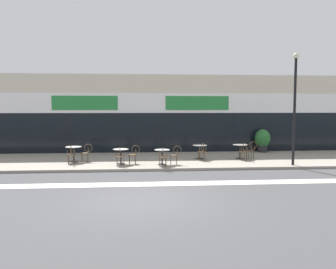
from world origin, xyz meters
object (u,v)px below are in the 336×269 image
(cafe_chair_2_near, at_px, (163,156))
(planter_pot, at_px, (263,140))
(bistro_table_0, at_px, (74,151))
(bistro_table_1, at_px, (121,153))
(bistro_table_2, at_px, (162,154))
(bistro_table_4, at_px, (240,148))
(cafe_chair_1_near, at_px, (120,155))
(cafe_chair_0_side, at_px, (86,152))
(cafe_chair_2_side, at_px, (175,154))
(cafe_chair_4_side, at_px, (251,149))
(bistro_table_3, at_px, (200,149))
(cafe_chair_1_side, at_px, (134,153))
(cafe_chair_3_near, at_px, (202,151))
(lamp_post, at_px, (295,101))
(cafe_chair_4_near, at_px, (244,151))
(cafe_chair_0_near, at_px, (71,153))

(cafe_chair_2_near, relative_size, planter_pot, 0.64)
(bistro_table_0, bearing_deg, planter_pot, 15.20)
(bistro_table_1, relative_size, bistro_table_2, 1.02)
(bistro_table_4, bearing_deg, bistro_table_0, -177.13)
(bistro_table_0, height_order, cafe_chair_1_near, cafe_chair_1_near)
(cafe_chair_0_side, height_order, cafe_chair_2_side, same)
(bistro_table_0, relative_size, cafe_chair_2_near, 0.87)
(bistro_table_1, xyz_separation_m, cafe_chair_4_side, (6.84, 1.21, -0.01))
(cafe_chair_4_side, height_order, planter_pot, planter_pot)
(bistro_table_3, relative_size, bistro_table_4, 1.00)
(bistro_table_2, relative_size, cafe_chair_1_side, 0.81)
(bistro_table_3, xyz_separation_m, cafe_chair_3_near, (0.01, -0.63, -0.01))
(bistro_table_0, bearing_deg, cafe_chair_1_near, -30.33)
(bistro_table_4, distance_m, cafe_chair_0_side, 7.99)
(bistro_table_4, relative_size, cafe_chair_3_near, 0.85)
(bistro_table_0, distance_m, bistro_table_3, 6.49)
(cafe_chair_4_side, xyz_separation_m, planter_pot, (1.53, 2.48, 0.24))
(bistro_table_0, distance_m, bistro_table_2, 4.51)
(cafe_chair_2_side, xyz_separation_m, planter_pot, (5.77, 4.06, 0.24))
(cafe_chair_0_side, relative_size, lamp_post, 0.17)
(cafe_chair_1_side, xyz_separation_m, planter_pot, (7.74, 3.69, 0.24))
(cafe_chair_2_side, relative_size, cafe_chair_4_near, 1.00)
(cafe_chair_3_near, height_order, cafe_chair_4_near, same)
(cafe_chair_0_near, height_order, lamp_post, lamp_post)
(cafe_chair_3_near, xyz_separation_m, planter_pot, (4.29, 2.98, 0.24))
(bistro_table_4, xyz_separation_m, lamp_post, (1.92, -2.13, 2.47))
(lamp_post, bearing_deg, cafe_chair_4_side, 121.19)
(cafe_chair_3_near, height_order, planter_pot, planter_pot)
(cafe_chair_1_side, distance_m, cafe_chair_3_near, 3.53)
(bistro_table_3, bearing_deg, cafe_chair_0_near, -169.52)
(cafe_chair_3_near, bearing_deg, bistro_table_4, -84.50)
(bistro_table_0, xyz_separation_m, bistro_table_2, (4.36, -1.13, -0.03))
(cafe_chair_0_side, bearing_deg, lamp_post, 164.21)
(cafe_chair_4_side, bearing_deg, cafe_chair_1_near, 8.89)
(cafe_chair_4_near, xyz_separation_m, lamp_post, (1.91, -1.50, 2.50))
(bistro_table_0, xyz_separation_m, cafe_chair_1_near, (2.39, -1.40, -0.04))
(bistro_table_1, xyz_separation_m, bistro_table_3, (4.07, 1.34, 0.01))
(cafe_chair_4_near, bearing_deg, cafe_chair_2_near, 102.52)
(cafe_chair_1_near, bearing_deg, cafe_chair_2_side, -87.64)
(cafe_chair_2_near, distance_m, planter_pot, 7.93)
(cafe_chair_0_side, relative_size, planter_pot, 0.64)
(cafe_chair_0_side, bearing_deg, cafe_chair_0_near, 39.84)
(bistro_table_0, distance_m, cafe_chair_4_side, 9.24)
(bistro_table_4, xyz_separation_m, cafe_chair_0_side, (-7.98, -0.42, -0.03))
(cafe_chair_4_side, bearing_deg, planter_pot, -127.82)
(cafe_chair_1_side, relative_size, cafe_chair_2_near, 1.00)
(bistro_table_2, xyz_separation_m, cafe_chair_1_side, (-1.35, 0.36, -0.00))
(cafe_chair_4_near, bearing_deg, bistro_table_3, 62.81)
(bistro_table_1, xyz_separation_m, bistro_table_2, (1.97, -0.36, -0.00))
(bistro_table_2, distance_m, cafe_chair_0_side, 3.91)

